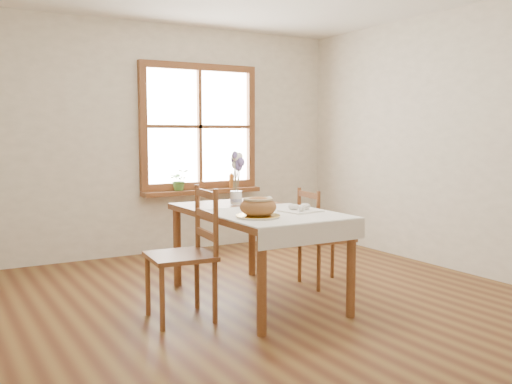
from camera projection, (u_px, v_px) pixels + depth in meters
ground at (275, 309)px, 4.48m from camera, size 5.00×5.00×0.00m
room_walls at (276, 89)px, 4.30m from camera, size 4.60×5.10×2.65m
window at (199, 127)px, 6.69m from camera, size 1.46×0.08×1.46m
window_sill at (202, 191)px, 6.71m from camera, size 1.46×0.20×0.05m
dining_table at (256, 221)px, 4.66m from camera, size 0.90×1.60×0.75m
table_linen at (276, 214)px, 4.39m from camera, size 0.91×0.99×0.01m
chair_left at (180, 254)px, 4.20m from camera, size 0.52×0.50×0.98m
chair_right at (326, 237)px, 5.17m from camera, size 0.48×0.46×0.88m
bread_plate at (258, 216)px, 4.19m from camera, size 0.35×0.35×0.02m
bread_loaf at (258, 205)px, 4.18m from camera, size 0.27×0.27×0.15m
egg_napkin at (301, 211)px, 4.50m from camera, size 0.32×0.29×0.01m
eggs at (301, 207)px, 4.50m from camera, size 0.25×0.23×0.05m
salt_shaker at (269, 202)px, 4.73m from camera, size 0.07×0.07×0.10m
pepper_shaker at (264, 203)px, 4.72m from camera, size 0.05×0.05×0.08m
flower_vase at (236, 199)px, 4.98m from camera, size 0.13×0.13×0.11m
lavender_bouquet at (236, 173)px, 4.96m from camera, size 0.18×0.18×0.34m
potted_plant at (179, 182)px, 6.56m from camera, size 0.27×0.29×0.19m
amber_bottle at (232, 180)px, 6.90m from camera, size 0.08×0.08×0.18m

